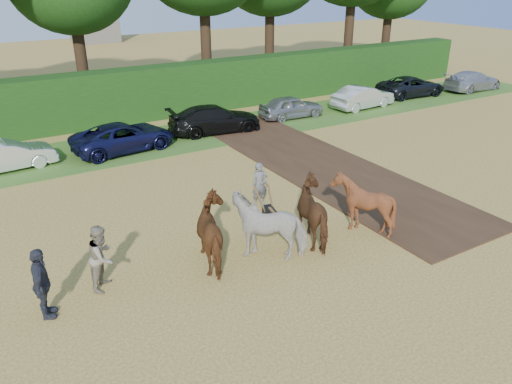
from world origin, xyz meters
TOP-DOWN VIEW (x-y plane):
  - ground at (0.00, 0.00)m, footprint 120.00×120.00m
  - earth_strip at (1.50, 7.00)m, footprint 4.50×17.00m
  - grass_verge at (0.00, 14.00)m, footprint 50.00×5.00m
  - hedgerow at (0.00, 18.50)m, footprint 46.00×1.60m
  - spectator_near at (-9.47, 2.49)m, footprint 1.14×1.18m
  - spectator_far at (-11.12, 1.93)m, footprint 0.76×1.24m
  - plough_team at (-3.62, 1.71)m, footprint 6.89×4.81m
  - parked_cars at (3.98, 13.89)m, footprint 40.74×3.72m

SIDE VIEW (x-z plane):
  - ground at x=0.00m, z-range 0.00..0.00m
  - grass_verge at x=0.00m, z-range 0.00..0.03m
  - earth_strip at x=1.50m, z-range 0.00..0.05m
  - parked_cars at x=3.98m, z-range -0.04..1.43m
  - spectator_near at x=-9.47m, z-range 0.00..1.91m
  - spectator_far at x=-11.12m, z-range 0.00..1.97m
  - plough_team at x=-3.62m, z-range -0.01..2.00m
  - hedgerow at x=0.00m, z-range 0.00..3.00m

